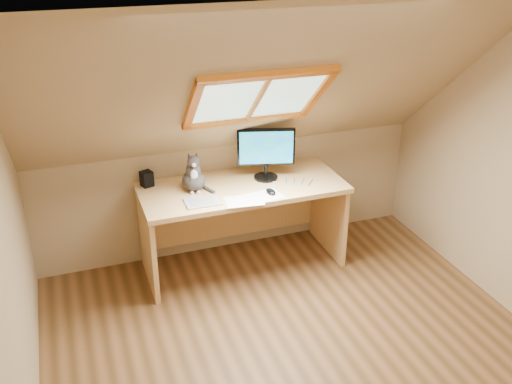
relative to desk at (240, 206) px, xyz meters
name	(u,v)px	position (x,y,z in m)	size (l,w,h in m)	color
ground	(308,366)	(0.01, -1.45, -0.55)	(3.50, 3.50, 0.00)	brown
room_shell	(325,183)	(0.01, -1.54, 0.88)	(3.52, 3.52, 2.41)	tan
desk	(240,206)	(0.00, 0.00, 0.00)	(1.71, 0.75, 0.78)	tan
monitor	(266,150)	(0.24, -0.01, 0.49)	(0.48, 0.21, 0.45)	black
cat	(193,176)	(-0.40, -0.03, 0.35)	(0.21, 0.25, 0.34)	#413C3A
desk_speaker	(147,179)	(-0.75, 0.18, 0.30)	(0.09, 0.09, 0.13)	black
graphics_tablet	(203,202)	(-0.39, -0.28, 0.24)	(0.27, 0.20, 0.01)	#B2B2B7
mouse	(271,191)	(0.17, -0.30, 0.25)	(0.06, 0.11, 0.04)	black
papers	(252,198)	(0.00, -0.33, 0.23)	(0.33, 0.27, 0.00)	white
cables	(289,184)	(0.38, -0.19, 0.24)	(0.51, 0.26, 0.01)	silver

